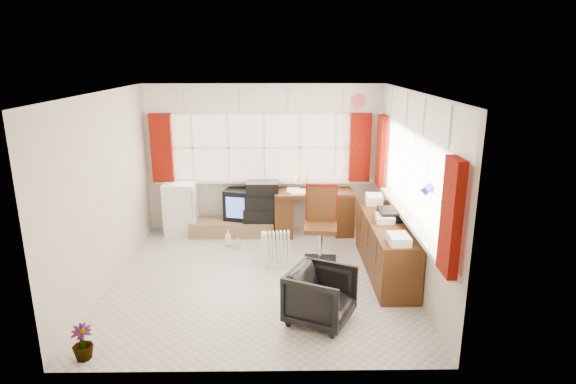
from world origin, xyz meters
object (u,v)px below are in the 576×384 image
office_chair (321,296)px  tv_bench (233,227)px  mini_fridge (181,208)px  desk (313,210)px  desk_lamp (307,177)px  task_chair (321,221)px  credenza (385,246)px  radiator (277,252)px  crt_tv (244,203)px

office_chair → tv_bench: bearing=50.8°
office_chair → mini_fridge: (-2.15, 2.89, 0.13)m
desk → desk_lamp: desk_lamp is taller
desk → task_chair: bearing=-87.9°
desk_lamp → credenza: desk_lamp is taller
desk → task_chair: (0.04, -1.12, 0.18)m
credenza → mini_fridge: size_ratio=2.25×
radiator → desk_lamp: bearing=68.3°
tv_bench → mini_fridge: 0.93m
radiator → credenza: (1.50, -0.19, 0.17)m
mini_fridge → radiator: bearing=-40.5°
desk_lamp → office_chair: 2.79m
desk_lamp → tv_bench: size_ratio=0.28×
office_chair → mini_fridge: mini_fridge is taller
task_chair → credenza: (0.87, -0.43, -0.22)m
desk → radiator: 1.49m
task_chair → office_chair: task_chair is taller
desk_lamp → crt_tv: desk_lamp is taller
desk → credenza: size_ratio=0.68×
desk → office_chair: size_ratio=1.95×
desk → desk_lamp: (-0.12, -0.15, 0.62)m
office_chair → credenza: (1.00, 1.29, 0.07)m
credenza → crt_tv: 2.66m
radiator → credenza: credenza is taller
crt_tv → mini_fridge: 1.06m
tv_bench → crt_tv: crt_tv is taller
task_chair → tv_bench: size_ratio=0.81×
task_chair → mini_fridge: task_chair is taller
desk_lamp → crt_tv: 1.21m
desk_lamp → task_chair: size_ratio=0.35×
desk_lamp → credenza: size_ratio=0.20×
tv_bench → crt_tv: size_ratio=2.06×
task_chair → crt_tv: size_ratio=1.67×
credenza → mini_fridge: bearing=153.1°
crt_tv → desk_lamp: bearing=-12.8°
desk → desk_lamp: 0.64m
desk → crt_tv: 1.19m
desk → credenza: bearing=-59.5°
crt_tv → task_chair: bearing=-44.9°
radiator → mini_fridge: size_ratio=0.60×
desk → mini_fridge: bearing=178.7°
crt_tv → mini_fridge: (-1.06, -0.04, -0.06)m
crt_tv → mini_fridge: mini_fridge is taller
desk → tv_bench: bearing=-178.8°
radiator → office_chair: bearing=-71.4°
desk_lamp → office_chair: bearing=-89.5°
crt_tv → credenza: bearing=-38.1°
desk → tv_bench: (-1.37, -0.03, -0.30)m
crt_tv → office_chair: bearing=-69.7°
tv_bench → mini_fridge: (-0.87, 0.08, 0.32)m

